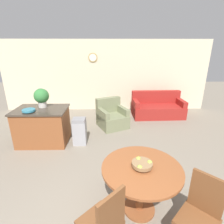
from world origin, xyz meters
name	(u,v)px	position (x,y,z in m)	size (l,w,h in m)	color
wall_back	(105,76)	(0.00, 5.63, 1.35)	(8.00, 0.09, 2.70)	beige
dining_table	(141,178)	(0.58, 0.76, 0.60)	(1.14, 1.14, 0.78)	brown
dining_chair_near_left	(104,221)	(0.07, 0.14, 0.54)	(0.59, 0.59, 0.99)	brown
dining_chair_near_right	(201,212)	(1.20, 0.24, 0.54)	(0.59, 0.59, 0.99)	brown
fruit_bowl	(142,164)	(0.59, 0.76, 0.83)	(0.29, 0.29, 0.10)	olive
kitchen_island	(43,126)	(-1.58, 2.90, 0.47)	(1.29, 0.89, 0.93)	brown
teal_bowl	(29,110)	(-1.77, 2.66, 0.98)	(0.30, 0.30, 0.07)	teal
potted_plant	(41,97)	(-1.58, 3.06, 1.20)	(0.37, 0.37, 0.48)	beige
trash_bin	(80,131)	(-0.63, 2.80, 0.35)	(0.33, 0.30, 0.70)	#9E9EA3
couch	(157,108)	(1.91, 4.79, 0.30)	(1.84, 0.96, 0.88)	maroon
armchair	(112,117)	(0.22, 3.90, 0.30)	(1.08, 1.09, 0.88)	#7A7F5B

